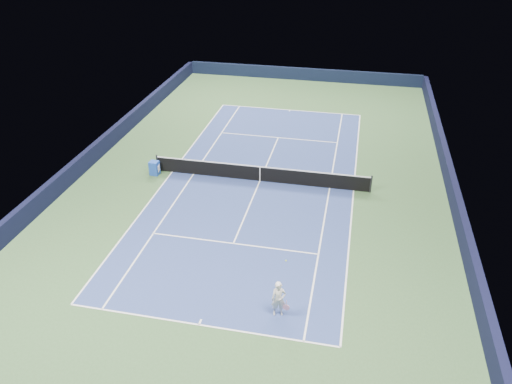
# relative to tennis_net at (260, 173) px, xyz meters

# --- Properties ---
(ground) EXTENTS (40.00, 40.00, 0.00)m
(ground) POSITION_rel_tennis_net_xyz_m (0.00, 0.00, -0.50)
(ground) COLOR #32512C
(ground) RESTS_ON ground
(wall_far) EXTENTS (22.00, 0.35, 1.10)m
(wall_far) POSITION_rel_tennis_net_xyz_m (0.00, 19.82, 0.05)
(wall_far) COLOR black
(wall_far) RESTS_ON ground
(wall_right) EXTENTS (0.35, 40.00, 1.10)m
(wall_right) POSITION_rel_tennis_net_xyz_m (10.82, 0.00, 0.05)
(wall_right) COLOR black
(wall_right) RESTS_ON ground
(wall_left) EXTENTS (0.35, 40.00, 1.10)m
(wall_left) POSITION_rel_tennis_net_xyz_m (-10.82, 0.00, 0.05)
(wall_left) COLOR black
(wall_left) RESTS_ON ground
(court_surface) EXTENTS (10.97, 23.77, 0.01)m
(court_surface) POSITION_rel_tennis_net_xyz_m (0.00, 0.00, -0.50)
(court_surface) COLOR navy
(court_surface) RESTS_ON ground
(baseline_far) EXTENTS (10.97, 0.08, 0.00)m
(baseline_far) POSITION_rel_tennis_net_xyz_m (0.00, 11.88, -0.50)
(baseline_far) COLOR white
(baseline_far) RESTS_ON ground
(baseline_near) EXTENTS (10.97, 0.08, 0.00)m
(baseline_near) POSITION_rel_tennis_net_xyz_m (0.00, -11.88, -0.50)
(baseline_near) COLOR white
(baseline_near) RESTS_ON ground
(sideline_doubles_right) EXTENTS (0.08, 23.77, 0.00)m
(sideline_doubles_right) POSITION_rel_tennis_net_xyz_m (5.49, 0.00, -0.50)
(sideline_doubles_right) COLOR white
(sideline_doubles_right) RESTS_ON ground
(sideline_doubles_left) EXTENTS (0.08, 23.77, 0.00)m
(sideline_doubles_left) POSITION_rel_tennis_net_xyz_m (-5.49, 0.00, -0.50)
(sideline_doubles_left) COLOR white
(sideline_doubles_left) RESTS_ON ground
(sideline_singles_right) EXTENTS (0.08, 23.77, 0.00)m
(sideline_singles_right) POSITION_rel_tennis_net_xyz_m (4.12, 0.00, -0.50)
(sideline_singles_right) COLOR white
(sideline_singles_right) RESTS_ON ground
(sideline_singles_left) EXTENTS (0.08, 23.77, 0.00)m
(sideline_singles_left) POSITION_rel_tennis_net_xyz_m (-4.12, 0.00, -0.50)
(sideline_singles_left) COLOR white
(sideline_singles_left) RESTS_ON ground
(service_line_far) EXTENTS (8.23, 0.08, 0.00)m
(service_line_far) POSITION_rel_tennis_net_xyz_m (0.00, 6.40, -0.50)
(service_line_far) COLOR white
(service_line_far) RESTS_ON ground
(service_line_near) EXTENTS (8.23, 0.08, 0.00)m
(service_line_near) POSITION_rel_tennis_net_xyz_m (0.00, -6.40, -0.50)
(service_line_near) COLOR white
(service_line_near) RESTS_ON ground
(center_service_line) EXTENTS (0.08, 12.80, 0.00)m
(center_service_line) POSITION_rel_tennis_net_xyz_m (0.00, 0.00, -0.50)
(center_service_line) COLOR white
(center_service_line) RESTS_ON ground
(center_mark_far) EXTENTS (0.08, 0.30, 0.00)m
(center_mark_far) POSITION_rel_tennis_net_xyz_m (0.00, 11.73, -0.50)
(center_mark_far) COLOR white
(center_mark_far) RESTS_ON ground
(center_mark_near) EXTENTS (0.08, 0.30, 0.00)m
(center_mark_near) POSITION_rel_tennis_net_xyz_m (0.00, -11.73, -0.50)
(center_mark_near) COLOR white
(center_mark_near) RESTS_ON ground
(tennis_net) EXTENTS (12.90, 0.10, 1.07)m
(tennis_net) POSITION_rel_tennis_net_xyz_m (0.00, 0.00, 0.00)
(tennis_net) COLOR black
(tennis_net) RESTS_ON ground
(sponsor_cube) EXTENTS (0.60, 0.52, 0.85)m
(sponsor_cube) POSITION_rel_tennis_net_xyz_m (-6.40, -0.50, -0.08)
(sponsor_cube) COLOR #1E48B6
(sponsor_cube) RESTS_ON ground
(tennis_player) EXTENTS (0.79, 1.29, 1.97)m
(tennis_player) POSITION_rel_tennis_net_xyz_m (2.93, -10.65, 0.29)
(tennis_player) COLOR silver
(tennis_player) RESTS_ON ground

